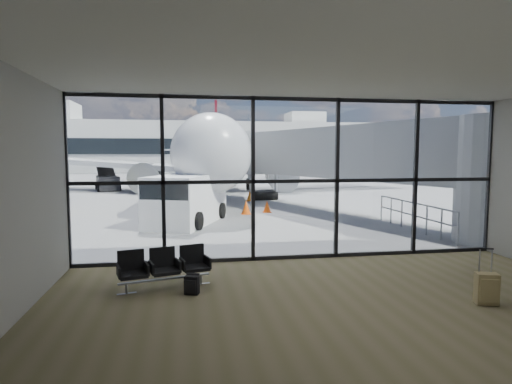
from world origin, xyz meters
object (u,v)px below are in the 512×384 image
object	(u,v)px
airliner	(215,154)
service_van	(186,199)
seating_row	(164,266)
mobile_stairs	(45,204)
backpack	(192,285)
belt_loader	(108,182)
suitcase	(487,288)

from	to	relation	value
airliner	service_van	distance (m)	17.54
seating_row	mobile_stairs	world-z (taller)	mobile_stairs
airliner	seating_row	bearing A→B (deg)	-91.91
backpack	service_van	size ratio (longest dim) A/B	0.08
backpack	airliner	world-z (taller)	airliner
belt_loader	suitcase	bearing A→B (deg)	-82.04
belt_loader	backpack	bearing A→B (deg)	-91.77
backpack	service_van	distance (m)	9.35
mobile_stairs	service_van	bearing A→B (deg)	-31.48
seating_row	airliner	bearing A→B (deg)	68.65
airliner	belt_loader	xyz separation A→B (m)	(-8.59, 0.16, -2.23)
suitcase	airliner	xyz separation A→B (m)	(-3.27, 28.17, 2.56)
seating_row	mobile_stairs	distance (m)	14.28
service_van	mobile_stairs	bearing A→B (deg)	171.05
backpack	service_van	world-z (taller)	service_van
airliner	mobile_stairs	size ratio (longest dim) A/B	12.35
seating_row	service_van	size ratio (longest dim) A/B	0.39
backpack	airliner	xyz separation A→B (m)	(2.42, 26.57, 2.68)
mobile_stairs	backpack	bearing A→B (deg)	-63.36
airliner	belt_loader	bearing A→B (deg)	-176.36
airliner	belt_loader	size ratio (longest dim) A/B	8.12
airliner	mobile_stairs	distance (m)	16.31
seating_row	mobile_stairs	size ratio (longest dim) A/B	0.67
suitcase	backpack	bearing A→B (deg)	-178.80
seating_row	belt_loader	xyz separation A→B (m)	(-5.57, 26.15, 0.18)
seating_row	backpack	distance (m)	0.88
seating_row	backpack	world-z (taller)	seating_row
airliner	belt_loader	distance (m)	8.87
mobile_stairs	airliner	bearing A→B (deg)	54.20
service_van	belt_loader	bearing A→B (deg)	131.28
airliner	belt_loader	world-z (taller)	airliner
suitcase	mobile_stairs	xyz separation A→B (m)	(-12.58, 14.99, 0.17)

